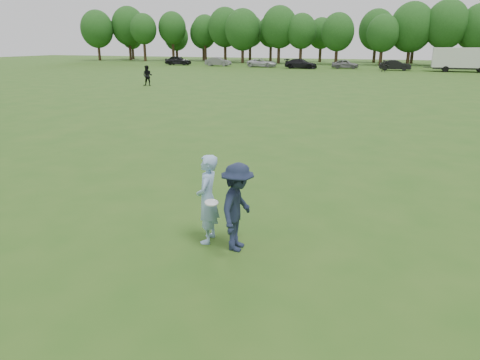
{
  "coord_description": "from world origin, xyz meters",
  "views": [
    {
      "loc": [
        3.12,
        -8.03,
        4.01
      ],
      "look_at": [
        -0.07,
        0.32,
        1.1
      ],
      "focal_mm": 32.0,
      "sensor_mm": 36.0,
      "label": 1
    }
  ],
  "objects_px": {
    "car_c": "(262,63)",
    "defender": "(238,207)",
    "car_d": "(301,64)",
    "player_far_d": "(384,66)",
    "car_b": "(218,62)",
    "car_e": "(345,64)",
    "thrower": "(207,199)",
    "car_f": "(395,65)",
    "cargo_trailer": "(464,59)",
    "car_a": "(178,60)",
    "player_far_a": "(148,76)"
  },
  "relations": [
    {
      "from": "thrower",
      "to": "car_f",
      "type": "relative_size",
      "value": 0.42
    },
    {
      "from": "car_a",
      "to": "car_b",
      "type": "bearing_deg",
      "value": -97.67
    },
    {
      "from": "thrower",
      "to": "player_far_a",
      "type": "bearing_deg",
      "value": -155.22
    },
    {
      "from": "player_far_d",
      "to": "cargo_trailer",
      "type": "height_order",
      "value": "cargo_trailer"
    },
    {
      "from": "car_d",
      "to": "car_f",
      "type": "bearing_deg",
      "value": -83.62
    },
    {
      "from": "car_c",
      "to": "cargo_trailer",
      "type": "relative_size",
      "value": 0.54
    },
    {
      "from": "player_far_d",
      "to": "car_f",
      "type": "bearing_deg",
      "value": 69.91
    },
    {
      "from": "player_far_a",
      "to": "defender",
      "type": "bearing_deg",
      "value": -67.0
    },
    {
      "from": "thrower",
      "to": "defender",
      "type": "bearing_deg",
      "value": 70.94
    },
    {
      "from": "car_d",
      "to": "defender",
      "type": "bearing_deg",
      "value": -163.7
    },
    {
      "from": "car_f",
      "to": "thrower",
      "type": "bearing_deg",
      "value": 177.84
    },
    {
      "from": "defender",
      "to": "car_c",
      "type": "height_order",
      "value": "defender"
    },
    {
      "from": "defender",
      "to": "car_e",
      "type": "relative_size",
      "value": 0.44
    },
    {
      "from": "defender",
      "to": "car_a",
      "type": "xyz_separation_m",
      "value": [
        -35.47,
        62.12,
        -0.11
      ]
    },
    {
      "from": "car_c",
      "to": "car_d",
      "type": "distance_m",
      "value": 6.92
    },
    {
      "from": "thrower",
      "to": "player_far_d",
      "type": "distance_m",
      "value": 56.27
    },
    {
      "from": "thrower",
      "to": "car_a",
      "type": "relative_size",
      "value": 0.41
    },
    {
      "from": "player_far_d",
      "to": "car_a",
      "type": "xyz_separation_m",
      "value": [
        -35.09,
        5.74,
        -0.01
      ]
    },
    {
      "from": "car_a",
      "to": "car_e",
      "type": "height_order",
      "value": "car_a"
    },
    {
      "from": "player_far_d",
      "to": "car_e",
      "type": "bearing_deg",
      "value": 136.86
    },
    {
      "from": "car_a",
      "to": "car_d",
      "type": "height_order",
      "value": "car_a"
    },
    {
      "from": "car_c",
      "to": "defender",
      "type": "bearing_deg",
      "value": -159.13
    },
    {
      "from": "car_c",
      "to": "car_e",
      "type": "height_order",
      "value": "car_e"
    },
    {
      "from": "car_c",
      "to": "thrower",
      "type": "bearing_deg",
      "value": -159.71
    },
    {
      "from": "defender",
      "to": "player_far_a",
      "type": "relative_size",
      "value": 0.96
    },
    {
      "from": "thrower",
      "to": "player_far_d",
      "type": "relative_size",
      "value": 1.17
    },
    {
      "from": "cargo_trailer",
      "to": "car_f",
      "type": "bearing_deg",
      "value": 179.44
    },
    {
      "from": "car_f",
      "to": "cargo_trailer",
      "type": "height_order",
      "value": "cargo_trailer"
    },
    {
      "from": "car_e",
      "to": "cargo_trailer",
      "type": "relative_size",
      "value": 0.45
    },
    {
      "from": "thrower",
      "to": "car_f",
      "type": "height_order",
      "value": "thrower"
    },
    {
      "from": "player_far_a",
      "to": "player_far_d",
      "type": "xyz_separation_m",
      "value": [
        19.64,
        28.3,
        -0.14
      ]
    },
    {
      "from": "car_c",
      "to": "cargo_trailer",
      "type": "bearing_deg",
      "value": -88.82
    },
    {
      "from": "car_e",
      "to": "car_f",
      "type": "height_order",
      "value": "car_f"
    },
    {
      "from": "thrower",
      "to": "cargo_trailer",
      "type": "distance_m",
      "value": 60.96
    },
    {
      "from": "defender",
      "to": "car_b",
      "type": "distance_m",
      "value": 67.52
    },
    {
      "from": "cargo_trailer",
      "to": "car_a",
      "type": "bearing_deg",
      "value": 177.52
    },
    {
      "from": "defender",
      "to": "car_b",
      "type": "bearing_deg",
      "value": 21.93
    },
    {
      "from": "car_e",
      "to": "car_c",
      "type": "bearing_deg",
      "value": 88.91
    },
    {
      "from": "car_b",
      "to": "cargo_trailer",
      "type": "bearing_deg",
      "value": -96.77
    },
    {
      "from": "car_d",
      "to": "car_e",
      "type": "relative_size",
      "value": 1.23
    },
    {
      "from": "car_a",
      "to": "car_b",
      "type": "height_order",
      "value": "car_a"
    },
    {
      "from": "player_far_d",
      "to": "car_b",
      "type": "bearing_deg",
      "value": 168.72
    },
    {
      "from": "car_e",
      "to": "defender",
      "type": "bearing_deg",
      "value": -178.35
    },
    {
      "from": "car_d",
      "to": "cargo_trailer",
      "type": "height_order",
      "value": "cargo_trailer"
    },
    {
      "from": "car_f",
      "to": "car_c",
      "type": "bearing_deg",
      "value": 86.85
    },
    {
      "from": "defender",
      "to": "player_far_d",
      "type": "height_order",
      "value": "defender"
    },
    {
      "from": "car_e",
      "to": "car_f",
      "type": "bearing_deg",
      "value": -106.9
    },
    {
      "from": "car_a",
      "to": "car_c",
      "type": "height_order",
      "value": "car_a"
    },
    {
      "from": "player_far_a",
      "to": "car_e",
      "type": "distance_m",
      "value": 36.48
    },
    {
      "from": "thrower",
      "to": "player_far_d",
      "type": "height_order",
      "value": "thrower"
    }
  ]
}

